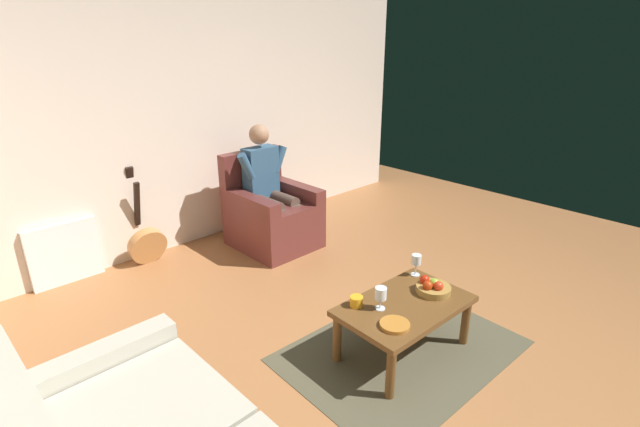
# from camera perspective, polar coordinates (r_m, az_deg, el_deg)

# --- Properties ---
(ground_plane) EXTENTS (7.32, 7.32, 0.00)m
(ground_plane) POSITION_cam_1_polar(r_m,az_deg,el_deg) (3.53, 16.02, -16.66)
(ground_plane) COLOR #9C6238
(wall_back) EXTENTS (5.74, 0.06, 2.55)m
(wall_back) POSITION_cam_1_polar(r_m,az_deg,el_deg) (5.11, -13.78, 11.06)
(wall_back) COLOR beige
(wall_back) RESTS_ON ground
(rug) EXTENTS (1.67, 1.23, 0.01)m
(rug) POSITION_cam_1_polar(r_m,az_deg,el_deg) (3.51, 9.94, -16.18)
(rug) COLOR #4B4633
(rug) RESTS_ON ground
(armchair) EXTENTS (0.74, 0.84, 0.98)m
(armchair) POSITION_cam_1_polar(r_m,az_deg,el_deg) (4.94, -6.03, -0.21)
(armchair) COLOR #5E2925
(armchair) RESTS_ON ground
(person_seated) EXTENTS (0.62, 0.59, 1.27)m
(person_seated) POSITION_cam_1_polar(r_m,az_deg,el_deg) (4.84, -6.35, 3.67)
(person_seated) COLOR #305472
(person_seated) RESTS_ON ground
(coffee_table) EXTENTS (0.94, 0.61, 0.39)m
(coffee_table) POSITION_cam_1_polar(r_m,az_deg,el_deg) (3.33, 10.31, -11.61)
(coffee_table) COLOR brown
(coffee_table) RESTS_ON ground
(guitar) EXTENTS (0.37, 0.31, 0.95)m
(guitar) POSITION_cam_1_polar(r_m,az_deg,el_deg) (4.86, -20.45, -3.32)
(guitar) COLOR #BC7F46
(guitar) RESTS_ON ground
(radiator) EXTENTS (0.60, 0.06, 0.57)m
(radiator) POSITION_cam_1_polar(r_m,az_deg,el_deg) (4.76, -28.79, -4.28)
(radiator) COLOR white
(radiator) RESTS_ON ground
(wine_glass_near) EXTENTS (0.07, 0.07, 0.17)m
(wine_glass_near) POSITION_cam_1_polar(r_m,az_deg,el_deg) (3.61, 11.70, -5.70)
(wine_glass_near) COLOR silver
(wine_glass_near) RESTS_ON coffee_table
(wine_glass_far) EXTENTS (0.08, 0.08, 0.16)m
(wine_glass_far) POSITION_cam_1_polar(r_m,az_deg,el_deg) (3.15, 7.44, -9.83)
(wine_glass_far) COLOR silver
(wine_glass_far) RESTS_ON coffee_table
(fruit_bowl) EXTENTS (0.25, 0.25, 0.11)m
(fruit_bowl) POSITION_cam_1_polar(r_m,az_deg,el_deg) (3.44, 13.63, -8.79)
(fruit_bowl) COLOR olive
(fruit_bowl) RESTS_ON coffee_table
(decorative_dish) EXTENTS (0.19, 0.19, 0.02)m
(decorative_dish) POSITION_cam_1_polar(r_m,az_deg,el_deg) (3.05, 9.14, -13.30)
(decorative_dish) COLOR #B26F2A
(decorative_dish) RESTS_ON coffee_table
(candle_jar) EXTENTS (0.09, 0.09, 0.07)m
(candle_jar) POSITION_cam_1_polar(r_m,az_deg,el_deg) (3.21, 4.49, -10.67)
(candle_jar) COLOR orange
(candle_jar) RESTS_ON coffee_table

